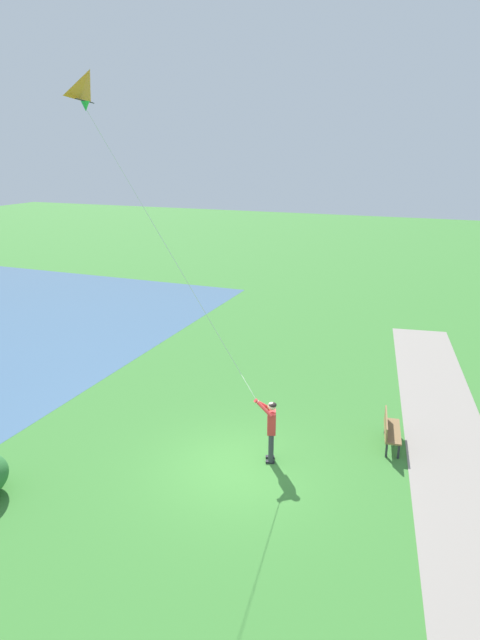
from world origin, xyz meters
TOP-DOWN VIEW (x-y plane):
  - ground_plane at (0.00, 0.00)m, footprint 120.00×120.00m
  - person_kite_flyer at (-0.71, -0.67)m, footprint 0.63×0.50m
  - flying_kite at (3.19, 0.68)m, footprint 3.95×1.92m
  - park_bench_near_walkway at (-3.60, -2.70)m, footprint 0.66×1.55m

SIDE VIEW (x-z plane):
  - ground_plane at x=0.00m, z-range 0.00..0.00m
  - park_bench_near_walkway at x=-3.60m, z-range 0.07..0.95m
  - person_kite_flyer at x=-0.71m, z-range 0.13..1.96m
  - flying_kite at x=3.19m, z-range 5.25..13.24m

